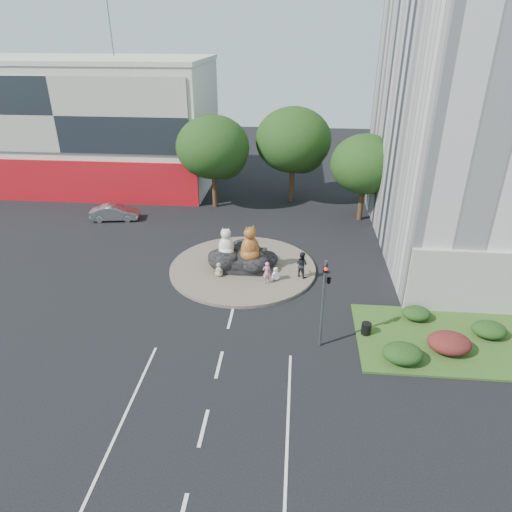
{
  "coord_description": "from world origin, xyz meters",
  "views": [
    {
      "loc": [
        3.44,
        -17.48,
        14.95
      ],
      "look_at": [
        1.08,
        8.13,
        2.0
      ],
      "focal_mm": 32.0,
      "sensor_mm": 36.0,
      "label": 1
    }
  ],
  "objects": [
    {
      "name": "hedge_near_green",
      "position": [
        9.0,
        1.0,
        0.57
      ],
      "size": [
        2.0,
        1.6,
        0.9
      ],
      "primitive_type": "ellipsoid",
      "color": "black",
      "rests_on": "grass_verge"
    },
    {
      "name": "kitten_white",
      "position": [
        2.34,
        8.46,
        0.65
      ],
      "size": [
        0.69,
        0.66,
        0.9
      ],
      "primitive_type": null,
      "rotation": [
        0.0,
        0.0,
        0.46
      ],
      "color": "white",
      "rests_on": "roundabout_island"
    },
    {
      "name": "hedge_back_green",
      "position": [
        10.5,
        4.8,
        0.48
      ],
      "size": [
        1.6,
        1.28,
        0.72
      ],
      "primitive_type": "ellipsoid",
      "color": "black",
      "rests_on": "grass_verge"
    },
    {
      "name": "shophouse_block",
      "position": [
        -18.0,
        27.91,
        6.18
      ],
      "size": [
        25.2,
        12.3,
        17.4
      ],
      "color": "beige",
      "rests_on": "ground"
    },
    {
      "name": "tree_right",
      "position": [
        9.07,
        20.06,
        4.63
      ],
      "size": [
        5.7,
        5.7,
        7.3
      ],
      "color": "#382314",
      "rests_on": "ground"
    },
    {
      "name": "kitten_calico",
      "position": [
        -1.4,
        8.62,
        0.71
      ],
      "size": [
        0.8,
        0.79,
        1.01
      ],
      "primitive_type": null,
      "rotation": [
        0.0,
        0.0,
        -0.66
      ],
      "color": "silver",
      "rests_on": "roundabout_island"
    },
    {
      "name": "pedestrian_pink",
      "position": [
        1.8,
        7.93,
        0.96
      ],
      "size": [
        0.63,
        0.51,
        1.51
      ],
      "primitive_type": "imported",
      "rotation": [
        0.0,
        0.0,
        3.44
      ],
      "color": "#C88196",
      "rests_on": "roundabout_island"
    },
    {
      "name": "cat_tabby",
      "position": [
        0.57,
        9.45,
        2.3
      ],
      "size": [
        1.89,
        1.83,
        2.4
      ],
      "primitive_type": null,
      "rotation": [
        0.0,
        0.0,
        0.57
      ],
      "color": "#C86B29",
      "rests_on": "rock_plinth"
    },
    {
      "name": "street_lamp",
      "position": [
        12.82,
        8.0,
        4.55
      ],
      "size": [
        2.34,
        0.22,
        8.06
      ],
      "color": "#595B60",
      "rests_on": "ground"
    },
    {
      "name": "hedge_mid_green",
      "position": [
        14.0,
        3.5,
        0.53
      ],
      "size": [
        1.8,
        1.44,
        0.81
      ],
      "primitive_type": "ellipsoid",
      "color": "black",
      "rests_on": "grass_verge"
    },
    {
      "name": "roundabout_island",
      "position": [
        0.0,
        10.0,
        0.1
      ],
      "size": [
        10.0,
        10.0,
        0.2
      ],
      "primitive_type": "cylinder",
      "color": "brown",
      "rests_on": "ground"
    },
    {
      "name": "litter_bin",
      "position": [
        7.5,
        3.1,
        0.45
      ],
      "size": [
        0.68,
        0.68,
        0.66
      ],
      "primitive_type": "cylinder",
      "rotation": [
        0.0,
        0.0,
        -0.36
      ],
      "color": "black",
      "rests_on": "grass_verge"
    },
    {
      "name": "grass_verge",
      "position": [
        12.0,
        3.0,
        0.06
      ],
      "size": [
        10.0,
        6.0,
        0.12
      ],
      "primitive_type": "cube",
      "color": "#274617",
      "rests_on": "ground"
    },
    {
      "name": "tree_mid",
      "position": [
        3.07,
        24.06,
        5.56
      ],
      "size": [
        6.84,
        6.84,
        8.76
      ],
      "color": "#382314",
      "rests_on": "ground"
    },
    {
      "name": "hedge_red",
      "position": [
        11.5,
        2.0,
        0.61
      ],
      "size": [
        2.2,
        1.76,
        0.99
      ],
      "primitive_type": "ellipsoid",
      "color": "#461216",
      "rests_on": "grass_verge"
    },
    {
      "name": "ground",
      "position": [
        0.0,
        0.0,
        0.0
      ],
      "size": [
        120.0,
        120.0,
        0.0
      ],
      "primitive_type": "plane",
      "color": "black",
      "rests_on": "ground"
    },
    {
      "name": "traffic_light",
      "position": [
        5.1,
        2.0,
        3.62
      ],
      "size": [
        0.44,
        1.24,
        5.0
      ],
      "color": "#595B60",
      "rests_on": "ground"
    },
    {
      "name": "cat_white",
      "position": [
        -1.08,
        9.86,
        2.11
      ],
      "size": [
        1.32,
        1.18,
        2.02
      ],
      "primitive_type": null,
      "rotation": [
        0.0,
        0.0,
        -0.11
      ],
      "color": "silver",
      "rests_on": "rock_plinth"
    },
    {
      "name": "parked_car",
      "position": [
        -12.02,
        17.93,
        0.67
      ],
      "size": [
        4.21,
        2.02,
        1.33
      ],
      "primitive_type": "imported",
      "rotation": [
        0.0,
        0.0,
        1.73
      ],
      "color": "#93949A",
      "rests_on": "ground"
    },
    {
      "name": "tree_left",
      "position": [
        -3.93,
        22.06,
        5.25
      ],
      "size": [
        6.46,
        6.46,
        8.27
      ],
      "color": "#382314",
      "rests_on": "ground"
    },
    {
      "name": "rock_plinth",
      "position": [
        0.0,
        10.0,
        0.65
      ],
      "size": [
        3.2,
        2.6,
        0.9
      ],
      "primitive_type": null,
      "color": "black",
      "rests_on": "roundabout_island"
    },
    {
      "name": "pedestrian_dark",
      "position": [
        4.0,
        9.01,
        1.08
      ],
      "size": [
        1.08,
        1.04,
        1.76
      ],
      "primitive_type": "imported",
      "rotation": [
        0.0,
        0.0,
        2.53
      ],
      "color": "black",
      "rests_on": "roundabout_island"
    }
  ]
}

